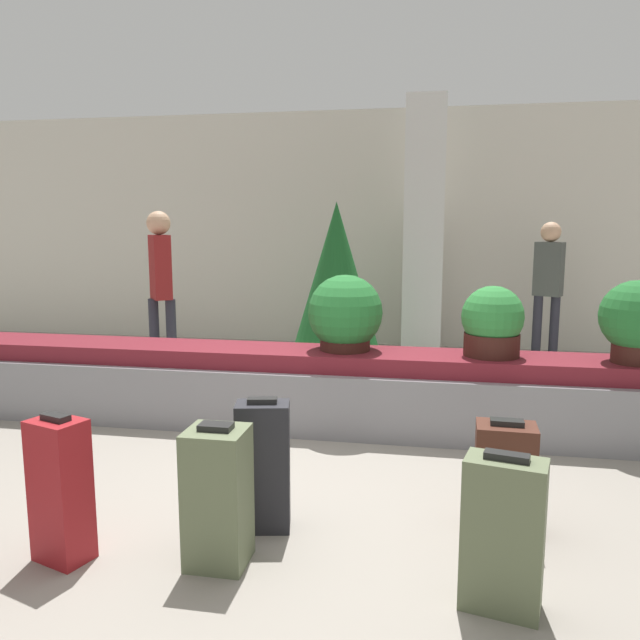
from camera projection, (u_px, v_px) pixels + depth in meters
name	position (u px, v px, depth m)	size (l,w,h in m)	color
ground_plane	(276.00, 502.00, 3.82)	(18.00, 18.00, 0.00)	gray
back_wall	(369.00, 230.00, 8.60)	(18.00, 0.06, 3.20)	beige
carousel	(320.00, 390.00, 5.21)	(7.12, 0.72, 0.65)	gray
pillar	(424.00, 230.00, 7.69)	(0.48, 0.48, 3.20)	silver
suitcase_0	(61.00, 490.00, 3.12)	(0.32, 0.27, 0.76)	maroon
suitcase_2	(503.00, 534.00, 2.72)	(0.38, 0.27, 0.72)	#5B6647
suitcase_3	(263.00, 466.00, 3.45)	(0.33, 0.25, 0.75)	#232328
suitcase_4	(504.00, 478.00, 3.42)	(0.33, 0.24, 0.64)	#472319
suitcase_5	(218.00, 496.00, 3.09)	(0.29, 0.28, 0.73)	#5B6647
potted_plant_0	(345.00, 315.00, 5.12)	(0.62, 0.62, 0.62)	#381914
potted_plant_1	(492.00, 323.00, 4.89)	(0.48, 0.48, 0.56)	#381914
potted_plant_2	(637.00, 320.00, 4.63)	(0.54, 0.54, 0.62)	#381914
traveler_0	(161.00, 278.00, 6.75)	(0.34, 0.36, 1.82)	#282833
traveler_1	(548.00, 279.00, 7.52)	(0.37, 0.30, 1.70)	#282833
decorated_tree	(336.00, 280.00, 7.08)	(1.04, 1.04, 1.93)	#4C331E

